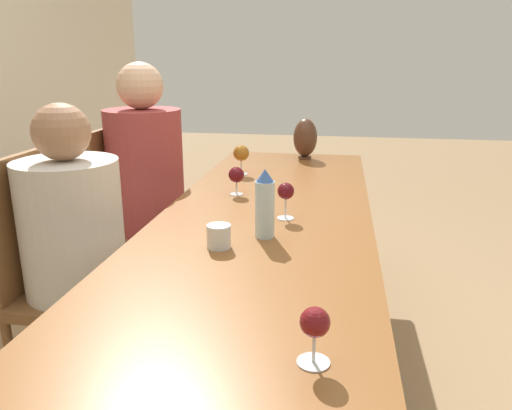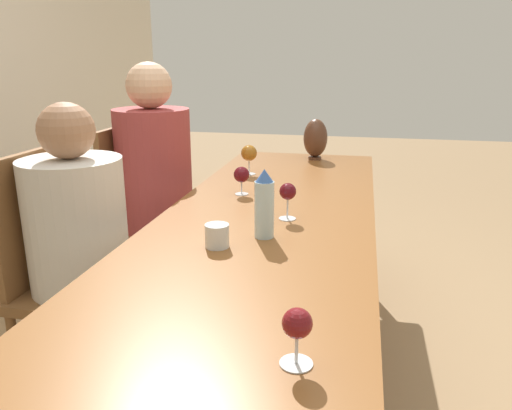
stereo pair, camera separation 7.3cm
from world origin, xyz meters
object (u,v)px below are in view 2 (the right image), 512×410
wine_glass_3 (297,326)px  person_near (83,249)px  vase (315,138)px  water_bottle (264,205)px  water_tumbler (217,236)px  chair_far (143,215)px  wine_glass_0 (249,154)px  wine_glass_1 (288,193)px  chair_near (64,272)px  person_far (158,185)px  wine_glass_2 (242,175)px

wine_glass_3 → person_near: (0.74, 0.92, -0.20)m
wine_glass_3 → vase: bearing=4.6°
water_bottle → water_tumbler: size_ratio=3.01×
water_tumbler → chair_far: 1.15m
wine_glass_0 → chair_far: 0.65m
wine_glass_0 → wine_glass_1: bearing=-156.3°
wine_glass_0 → person_near: bearing=152.4°
chair_near → person_near: 0.14m
water_bottle → wine_glass_3: size_ratio=1.93×
wine_glass_3 → chair_near: size_ratio=0.12×
chair_near → person_far: person_far is taller
wine_glass_2 → chair_near: bearing=128.2°
wine_glass_2 → person_far: size_ratio=0.10×
wine_glass_2 → chair_far: 0.73m
chair_far → chair_near: bearing=180.0°
wine_glass_0 → wine_glass_2: 0.40m
wine_glass_1 → chair_near: bearing=101.2°
water_bottle → wine_glass_2: (0.51, 0.20, -0.03)m
water_tumbler → vase: bearing=-6.3°
wine_glass_1 → person_far: (0.57, 0.76, -0.15)m
water_bottle → wine_glass_0: bearing=15.9°
water_bottle → wine_glass_1: size_ratio=1.69×
water_bottle → wine_glass_0: (0.91, 0.26, -0.01)m
wine_glass_0 → wine_glass_3: bearing=-164.0°
wine_glass_1 → wine_glass_3: 0.92m
water_bottle → vase: (1.37, -0.04, 0.01)m
vase → wine_glass_1: bearing=-179.5°
wine_glass_3 → water_bottle: bearing=16.1°
person_near → wine_glass_3: bearing=-129.0°
wine_glass_2 → chair_near: (-0.47, 0.60, -0.31)m
water_tumbler → wine_glass_3: 0.67m
wine_glass_2 → person_near: person_near is taller
water_bottle → person_far: bearing=42.6°
chair_far → wine_glass_2: bearing=-113.6°
wine_glass_2 → wine_glass_3: 1.28m
chair_far → person_near: size_ratio=0.84×
wine_glass_0 → chair_near: bearing=147.8°
water_tumbler → vase: vase is taller
chair_far → wine_glass_1: bearing=-123.7°
water_bottle → person_near: 0.75m
person_far → wine_glass_0: bearing=-74.1°
person_far → water_tumbler: bearing=-146.9°
wine_glass_3 → water_tumbler: bearing=29.8°
wine_glass_0 → chair_near: (-0.87, 0.55, -0.33)m
water_tumbler → person_near: size_ratio=0.07×
vase → chair_far: 1.09m
wine_glass_1 → chair_far: 1.07m
water_bottle → wine_glass_1: bearing=-12.9°
water_bottle → chair_near: (0.04, 0.81, -0.34)m
wine_glass_3 → person_far: bearing=31.8°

